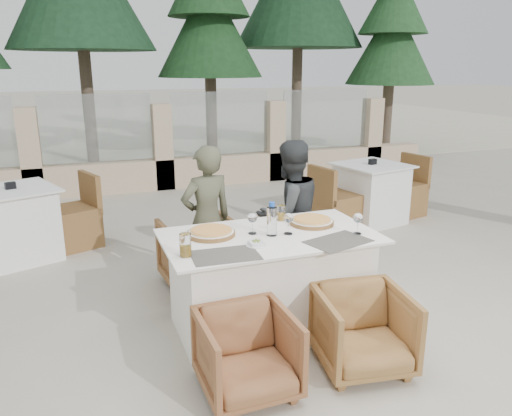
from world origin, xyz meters
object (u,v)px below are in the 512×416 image
object	(u,v)px
pizza_left	(211,232)
armchair_near_left	(247,354)
beer_glass_left	(185,245)
armchair_near_right	(363,330)
pizza_right	(312,221)
olive_dish	(256,243)
dining_table	(270,282)
bg_table_b	(371,193)
wine_glass_near	(288,222)
bg_table_a	(16,224)
armchair_far_left	(201,253)
water_bottle	(272,219)
beer_glass_right	(281,213)
diner_right	(289,214)
diner_left	(207,220)
armchair_far_right	(277,251)
wine_glass_centre	(252,222)
wine_glass_corner	(358,222)

from	to	relation	value
pizza_left	armchair_near_left	world-z (taller)	pizza_left
beer_glass_left	armchair_near_right	xyz separation A→B (m)	(1.08, -0.51, -0.57)
pizza_right	olive_dish	xyz separation A→B (m)	(-0.59, -0.31, -0.00)
olive_dish	armchair_near_left	size ratio (longest dim) A/B	0.19
dining_table	bg_table_b	world-z (taller)	same
wine_glass_near	bg_table_a	distance (m)	3.15
olive_dish	bg_table_a	size ratio (longest dim) A/B	0.07
armchair_far_left	armchair_near_left	distance (m)	1.67
pizza_left	bg_table_b	bearing A→B (deg)	36.19
water_bottle	bg_table_b	world-z (taller)	water_bottle
beer_glass_left	water_bottle	bearing A→B (deg)	15.46
water_bottle	bg_table_a	distance (m)	3.06
water_bottle	beer_glass_right	size ratio (longest dim) A/B	2.01
olive_dish	diner_right	distance (m)	1.10
diner_left	bg_table_b	world-z (taller)	diner_left
pizza_left	beer_glass_right	size ratio (longest dim) A/B	2.80
beer_glass_left	diner_right	distance (m)	1.48
armchair_near_right	bg_table_b	world-z (taller)	bg_table_b
wine_glass_near	armchair_far_right	xyz separation A→B (m)	(0.28, 0.88, -0.59)
wine_glass_centre	olive_dish	world-z (taller)	wine_glass_centre
pizza_left	armchair_near_left	distance (m)	1.00
beer_glass_left	diner_right	xyz separation A→B (m)	(1.16, 0.91, -0.17)
water_bottle	beer_glass_right	xyz separation A→B (m)	(0.21, 0.32, -0.06)
wine_glass_near	bg_table_a	xyz separation A→B (m)	(-2.10, 2.30, -0.48)
dining_table	beer_glass_right	world-z (taller)	beer_glass_right
beer_glass_right	bg_table_b	size ratio (longest dim) A/B	0.08
armchair_near_left	bg_table_a	world-z (taller)	bg_table_a
pizza_right	wine_glass_near	bearing A→B (deg)	-150.16
beer_glass_right	armchair_far_right	xyz separation A→B (m)	(0.19, 0.55, -0.56)
beer_glass_left	diner_right	size ratio (longest dim) A/B	0.11
dining_table	diner_left	xyz separation A→B (m)	(-0.27, 0.84, 0.29)
wine_glass_corner	olive_dish	bearing A→B (deg)	178.15
wine_glass_corner	diner_right	distance (m)	0.94
olive_dish	wine_glass_corner	bearing A→B (deg)	-1.85
dining_table	bg_table_b	distance (m)	3.09
wine_glass_corner	diner_right	xyz separation A→B (m)	(-0.15, 0.91, -0.18)
dining_table	diner_left	size ratio (longest dim) A/B	1.19
dining_table	armchair_near_left	world-z (taller)	dining_table
pizza_left	wine_glass_corner	size ratio (longest dim) A/B	1.96
beer_glass_left	olive_dish	size ratio (longest dim) A/B	1.42
armchair_near_right	bg_table_b	size ratio (longest dim) A/B	0.37
water_bottle	diner_right	xyz separation A→B (m)	(0.46, 0.71, -0.22)
wine_glass_centre	olive_dish	bearing A→B (deg)	-104.08
armchair_far_right	bg_table_a	bearing A→B (deg)	-8.48
wine_glass_centre	bg_table_b	world-z (taller)	wine_glass_centre
armchair_near_left	beer_glass_left	bearing A→B (deg)	116.23
pizza_right	armchair_far_right	bearing A→B (deg)	89.85
water_bottle	wine_glass_corner	distance (m)	0.65
bg_table_a	beer_glass_right	bearing A→B (deg)	-62.13
armchair_far_right	pizza_left	bearing A→B (deg)	62.86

